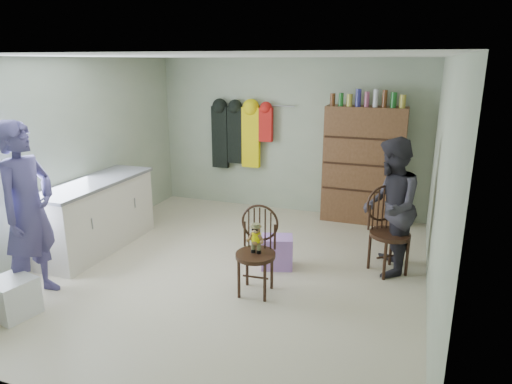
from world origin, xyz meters
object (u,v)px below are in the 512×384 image
at_px(counter, 96,215).
at_px(dresser, 363,165).
at_px(chair_front, 257,245).
at_px(chair_far, 387,227).

bearing_deg(counter, dresser, 35.68).
relative_size(chair_front, dresser, 0.47).
height_order(chair_far, dresser, dresser).
relative_size(counter, chair_front, 1.92).
xyz_separation_m(chair_front, dresser, (0.77, 2.71, 0.37)).
height_order(chair_front, chair_far, chair_far).
bearing_deg(dresser, counter, -144.32).
bearing_deg(chair_front, dresser, 70.65).
bearing_deg(dresser, chair_front, -105.83).
relative_size(counter, dresser, 0.90).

